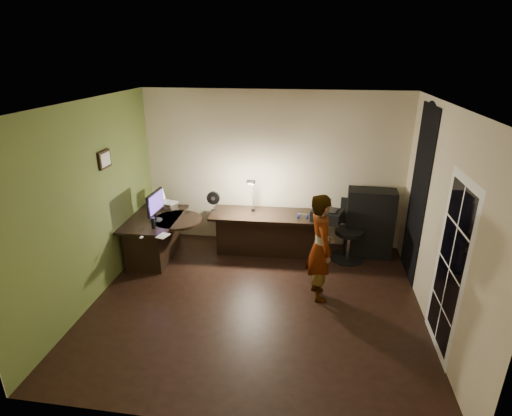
# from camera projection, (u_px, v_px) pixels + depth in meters

# --- Properties ---
(floor) EXTENTS (4.50, 4.00, 0.01)m
(floor) POSITION_uv_depth(u_px,v_px,m) (256.00, 303.00, 5.57)
(floor) COLOR black
(floor) RESTS_ON ground
(ceiling) EXTENTS (4.50, 4.00, 0.01)m
(ceiling) POSITION_uv_depth(u_px,v_px,m) (256.00, 104.00, 4.57)
(ceiling) COLOR silver
(ceiling) RESTS_ON floor
(wall_back) EXTENTS (4.50, 0.01, 2.70)m
(wall_back) POSITION_uv_depth(u_px,v_px,m) (273.00, 170.00, 6.92)
(wall_back) COLOR beige
(wall_back) RESTS_ON floor
(wall_front) EXTENTS (4.50, 0.01, 2.70)m
(wall_front) POSITION_uv_depth(u_px,v_px,m) (219.00, 306.00, 3.23)
(wall_front) COLOR beige
(wall_front) RESTS_ON floor
(wall_left) EXTENTS (0.01, 4.00, 2.70)m
(wall_left) POSITION_uv_depth(u_px,v_px,m) (90.00, 204.00, 5.38)
(wall_left) COLOR beige
(wall_left) RESTS_ON floor
(wall_right) EXTENTS (0.01, 4.00, 2.70)m
(wall_right) POSITION_uv_depth(u_px,v_px,m) (442.00, 223.00, 4.76)
(wall_right) COLOR beige
(wall_right) RESTS_ON floor
(green_wall_overlay) EXTENTS (0.00, 4.00, 2.70)m
(green_wall_overlay) POSITION_uv_depth(u_px,v_px,m) (91.00, 204.00, 5.38)
(green_wall_overlay) COLOR #576A2E
(green_wall_overlay) RESTS_ON floor
(arched_doorway) EXTENTS (0.01, 0.90, 2.60)m
(arched_doorway) POSITION_uv_depth(u_px,v_px,m) (418.00, 195.00, 5.84)
(arched_doorway) COLOR black
(arched_doorway) RESTS_ON floor
(french_door) EXTENTS (0.02, 0.92, 2.10)m
(french_door) POSITION_uv_depth(u_px,v_px,m) (450.00, 268.00, 4.37)
(french_door) COLOR white
(french_door) RESTS_ON floor
(framed_picture) EXTENTS (0.04, 0.30, 0.25)m
(framed_picture) POSITION_uv_depth(u_px,v_px,m) (104.00, 159.00, 5.60)
(framed_picture) COLOR black
(framed_picture) RESTS_ON wall_left
(desk_left) EXTENTS (0.82, 1.30, 0.74)m
(desk_left) POSITION_uv_depth(u_px,v_px,m) (156.00, 238.00, 6.63)
(desk_left) COLOR black
(desk_left) RESTS_ON floor
(desk_right) EXTENTS (1.96, 0.74, 0.73)m
(desk_right) POSITION_uv_depth(u_px,v_px,m) (268.00, 233.00, 6.82)
(desk_right) COLOR black
(desk_right) RESTS_ON floor
(cabinet) EXTENTS (0.80, 0.43, 1.16)m
(cabinet) POSITION_uv_depth(u_px,v_px,m) (369.00, 223.00, 6.69)
(cabinet) COLOR black
(cabinet) RESTS_ON floor
(laptop_stand) EXTENTS (0.30, 0.27, 0.10)m
(laptop_stand) POSITION_uv_depth(u_px,v_px,m) (168.00, 206.00, 6.87)
(laptop_stand) COLOR silver
(laptop_stand) RESTS_ON desk_left
(laptop) EXTENTS (0.37, 0.36, 0.22)m
(laptop) POSITION_uv_depth(u_px,v_px,m) (167.00, 197.00, 6.81)
(laptop) COLOR silver
(laptop) RESTS_ON laptop_stand
(monitor) EXTENTS (0.13, 0.54, 0.35)m
(monitor) POSITION_uv_depth(u_px,v_px,m) (155.00, 210.00, 6.33)
(monitor) COLOR black
(monitor) RESTS_ON desk_left
(mouse) EXTENTS (0.06, 0.09, 0.03)m
(mouse) POSITION_uv_depth(u_px,v_px,m) (141.00, 237.00, 5.79)
(mouse) COLOR silver
(mouse) RESTS_ON desk_left
(phone) EXTENTS (0.07, 0.12, 0.01)m
(phone) POSITION_uv_depth(u_px,v_px,m) (187.00, 213.00, 6.70)
(phone) COLOR black
(phone) RESTS_ON desk_left
(pen) EXTENTS (0.02, 0.13, 0.01)m
(pen) POSITION_uv_depth(u_px,v_px,m) (142.00, 230.00, 6.04)
(pen) COLOR black
(pen) RESTS_ON desk_left
(speaker) EXTENTS (0.07, 0.07, 0.17)m
(speaker) POSITION_uv_depth(u_px,v_px,m) (153.00, 223.00, 6.09)
(speaker) COLOR black
(speaker) RESTS_ON desk_left
(notepad) EXTENTS (0.19, 0.23, 0.01)m
(notepad) POSITION_uv_depth(u_px,v_px,m) (163.00, 236.00, 5.86)
(notepad) COLOR silver
(notepad) RESTS_ON desk_left
(desk_fan) EXTENTS (0.23, 0.12, 0.35)m
(desk_fan) POSITION_uv_depth(u_px,v_px,m) (214.00, 201.00, 6.78)
(desk_fan) COLOR black
(desk_fan) RESTS_ON desk_right
(headphones) EXTENTS (0.20, 0.11, 0.09)m
(headphones) POSITION_uv_depth(u_px,v_px,m) (303.00, 216.00, 6.51)
(headphones) COLOR navy
(headphones) RESTS_ON desk_right
(printer) EXTENTS (0.55, 0.48, 0.21)m
(printer) POSITION_uv_depth(u_px,v_px,m) (327.00, 215.00, 6.39)
(printer) COLOR black
(printer) RESTS_ON desk_right
(desk_lamp) EXTENTS (0.19, 0.31, 0.66)m
(desk_lamp) POSITION_uv_depth(u_px,v_px,m) (253.00, 193.00, 6.69)
(desk_lamp) COLOR black
(desk_lamp) RESTS_ON desk_right
(office_chair) EXTENTS (0.65, 0.65, 1.00)m
(office_chair) POSITION_uv_depth(u_px,v_px,m) (350.00, 232.00, 6.56)
(office_chair) COLOR black
(office_chair) RESTS_ON floor
(person) EXTENTS (0.50, 0.62, 1.54)m
(person) POSITION_uv_depth(u_px,v_px,m) (321.00, 247.00, 5.45)
(person) COLOR #D8A88C
(person) RESTS_ON floor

